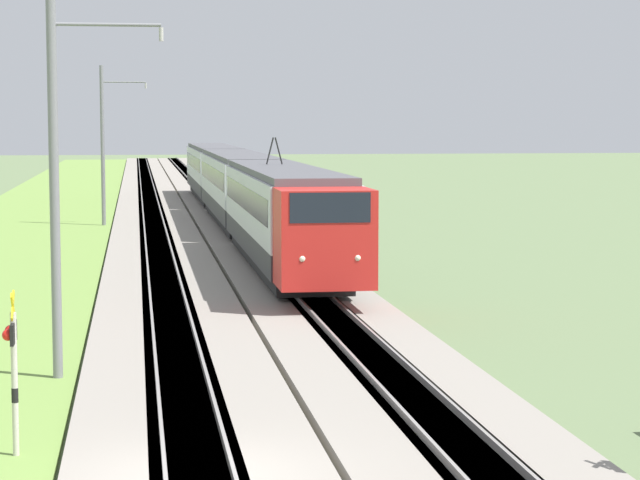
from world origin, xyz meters
The scene contains 9 objects.
ballast_main centered at (50.00, 0.00, 0.15)m, with size 240.00×4.40×0.30m.
ballast_adjacent centered at (50.00, -4.55, 0.15)m, with size 240.00×4.40×0.30m.
track_main centered at (50.00, 0.00, 0.16)m, with size 240.00×1.57×0.45m.
track_adjacent centered at (50.00, -4.55, 0.16)m, with size 240.00×1.57×0.45m.
grass_verge centered at (50.00, 6.84, 0.06)m, with size 240.00×9.05×0.12m.
passenger_train centered at (48.08, -4.55, 2.47)m, with size 64.25×2.95×5.24m.
crossing_signal_aux centered at (2.32, 3.05, 1.80)m, with size 0.70×0.23×2.99m.
catenary_mast_near centered at (8.90, 2.66, 4.60)m, with size 0.22×2.56×8.91m.
catenary_mast_mid centered at (50.56, 2.66, 4.60)m, with size 0.22×2.56×8.92m.
Camera 1 is at (-19.33, 0.92, 5.89)m, focal length 70.00 mm.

